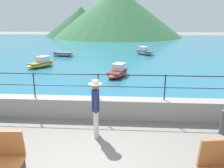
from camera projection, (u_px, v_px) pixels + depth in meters
The scene contains 11 objects.
promenade_wall at pixel (99, 108), 8.17m from camera, with size 20.00×0.56×0.70m, color gray.
railing at pixel (98, 81), 7.90m from camera, with size 18.44×0.04×0.90m.
lake_water at pixel (120, 46), 29.98m from camera, with size 64.00×44.32×0.06m, color #236B89.
hill_main at pixel (117, 12), 45.10m from camera, with size 25.70×25.70×9.47m, color #33663D.
hill_secondary at pixel (81, 22), 46.87m from camera, with size 15.16×15.16×5.82m, color #285633.
person_walking at pixel (96, 106), 6.64m from camera, with size 0.38×0.56×1.75m.
bollard at pixel (224, 122), 6.96m from camera, with size 0.24×0.24×0.75m, color #4C4C51.
boat_0 at pixel (145, 52), 22.38m from camera, with size 2.18×2.33×0.76m.
boat_1 at pixel (118, 72), 13.83m from camera, with size 1.55×2.46×0.76m.
boat_2 at pixel (41, 63), 16.53m from camera, with size 1.90×2.45×0.76m.
boat_3 at pixel (63, 54), 21.47m from camera, with size 2.45×1.45×0.36m.
Camera 1 is at (1.00, -4.38, 3.41)m, focal length 36.54 mm.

